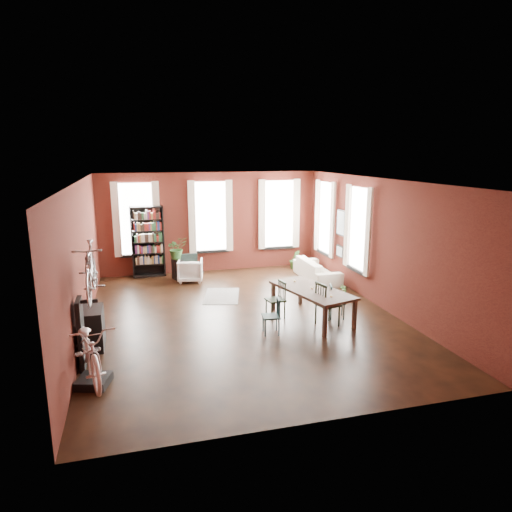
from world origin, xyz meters
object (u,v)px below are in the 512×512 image
object	(u,v)px
dining_chair_b	(275,300)
plant_stand	(178,269)
dining_chair_c	(328,304)
bookshelf	(148,242)
cream_sofa	(317,266)
dining_chair_a	(271,316)
bicycle_floor	(88,322)
dining_table	(311,304)
bike_trainer	(94,381)
white_armchair	(190,269)
console_table	(93,328)
dining_chair_d	(337,302)

from	to	relation	value
dining_chair_b	plant_stand	size ratio (longest dim) A/B	1.37
dining_chair_c	bookshelf	xyz separation A→B (m)	(-3.71, 5.31, 0.60)
dining_chair_c	cream_sofa	size ratio (longest dim) A/B	0.48
dining_chair_a	bicycle_floor	size ratio (longest dim) A/B	0.41
cream_sofa	bookshelf	bearing A→B (deg)	71.05
plant_stand	dining_table	bearing A→B (deg)	-58.38
dining_table	bike_trainer	distance (m)	5.08
dining_chair_c	white_armchair	size ratio (longest dim) A/B	1.35
dining_chair_c	white_armchair	distance (m)	5.07
dining_chair_c	bike_trainer	distance (m)	5.13
dining_chair_b	bookshelf	bearing A→B (deg)	-157.53
dining_table	bookshelf	xyz separation A→B (m)	(-3.50, 4.87, 0.73)
bookshelf	plant_stand	bearing A→B (deg)	-33.56
console_table	bike_trainer	bearing A→B (deg)	-86.30
bicycle_floor	plant_stand	bearing A→B (deg)	59.11
white_armchair	bike_trainer	bearing A→B (deg)	78.99
white_armchair	bike_trainer	world-z (taller)	white_armchair
dining_chair_c	dining_chair_d	world-z (taller)	dining_chair_c
dining_chair_d	console_table	distance (m)	5.40
white_armchair	plant_stand	bearing A→B (deg)	-37.48
dining_chair_b	cream_sofa	bearing A→B (deg)	133.24
dining_table	dining_chair_c	size ratio (longest dim) A/B	2.16
console_table	plant_stand	distance (m)	5.10
dining_chair_c	bookshelf	size ratio (longest dim) A/B	0.45
plant_stand	dining_chair_d	bearing A→B (deg)	-53.22
bookshelf	console_table	distance (m)	5.40
dining_chair_d	bicycle_floor	xyz separation A→B (m)	(-5.30, -1.88, 0.72)
dining_chair_d	bookshelf	size ratio (longest dim) A/B	0.36
dining_table	white_armchair	world-z (taller)	white_armchair
dining_chair_b	white_armchair	world-z (taller)	dining_chair_b
dining_chair_a	dining_chair_b	xyz separation A→B (m)	(0.39, 0.93, 0.04)
dining_table	dining_chair_d	xyz separation A→B (m)	(0.61, -0.06, 0.03)
dining_chair_b	cream_sofa	xyz separation A→B (m)	(2.22, 2.83, -0.03)
dining_chair_b	dining_chair_c	bearing A→B (deg)	42.66
dining_chair_d	cream_sofa	bearing A→B (deg)	3.22
dining_chair_a	plant_stand	distance (m)	5.11
dining_chair_b	bicycle_floor	bearing A→B (deg)	-68.42
dining_chair_a	bicycle_floor	bearing A→B (deg)	-61.52
dining_chair_a	white_armchair	xyz separation A→B (m)	(-1.17, 4.53, -0.02)
dining_chair_a	dining_chair_d	xyz separation A→B (m)	(1.77, 0.52, 0.00)
dining_chair_b	dining_chair_c	distance (m)	1.26
dining_chair_c	console_table	bearing A→B (deg)	76.80
bike_trainer	console_table	world-z (taller)	console_table
bicycle_floor	dining_chair_c	bearing A→B (deg)	4.16
dining_chair_a	white_armchair	world-z (taller)	dining_chair_a
cream_sofa	plant_stand	bearing A→B (deg)	74.51
dining_chair_d	plant_stand	world-z (taller)	dining_chair_d
dining_table	console_table	world-z (taller)	console_table
bookshelf	bike_trainer	xyz separation A→B (m)	(-1.18, -6.82, -1.03)
dining_chair_c	bike_trainer	xyz separation A→B (m)	(-4.88, -1.51, -0.43)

